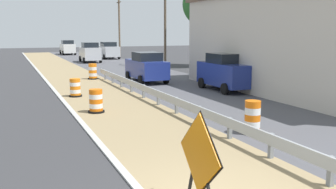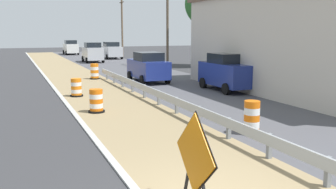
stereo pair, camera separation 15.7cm
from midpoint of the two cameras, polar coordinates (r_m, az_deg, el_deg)
The scene contains 16 objects.
guardrail_median at distance 9.20m, azimuth 23.14°, elevation -9.72°, with size 0.18×43.66×0.71m.
warning_sign_diamond at distance 7.32m, azimuth 4.70°, elevation -9.39°, with size 0.06×1.68×1.98m.
traffic_barrel_nearest at distance 13.06m, azimuth 12.80°, elevation -3.63°, with size 0.66×0.66×1.14m.
traffic_barrel_close at distance 16.46m, azimuth -10.46°, elevation -1.11°, with size 0.70×0.70×1.00m.
traffic_barrel_mid at distance 20.74m, azimuth -13.40°, elevation 0.90°, with size 0.69×0.69×0.97m.
traffic_barrel_far at distance 28.11m, azimuth -10.82°, elevation 3.32°, with size 0.73×0.73×1.12m.
car_lead_near_lane at distance 59.66m, azimuth -14.35°, elevation 6.89°, with size 2.00×4.79×2.16m.
car_trailing_near_lane at distance 22.51m, azimuth 9.19°, elevation 3.35°, with size 2.09×4.06×2.16m.
car_lead_far_lane at distance 43.86m, azimuth -11.17°, elevation 6.24°, with size 2.07×4.08×2.23m.
car_mid_far_lane at distance 49.52m, azimuth -8.39°, elevation 6.60°, with size 2.15×4.51×2.12m.
car_trailing_far_lane at distance 26.03m, azimuth -2.85°, elevation 4.14°, with size 1.99×4.24×2.04m.
roadside_shop_near at distance 23.41m, azimuth 22.12°, elevation 7.43°, with size 8.96×16.50×5.73m.
utility_pole_near at distance 22.62m, azimuth 16.51°, elevation 12.21°, with size 0.24×1.80×9.01m.
utility_pole_mid at distance 37.75m, azimuth 0.04°, elevation 10.94°, with size 0.24×1.80×8.52m.
utility_pole_far at distance 52.24m, azimuth -6.82°, elevation 10.05°, with size 0.24×1.80×7.79m.
tree_roadside at distance 37.32m, azimuth 6.65°, elevation 13.32°, with size 5.06×5.06×8.28m.
Camera 2 is at (-3.61, -6.45, 3.41)m, focal length 40.55 mm.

